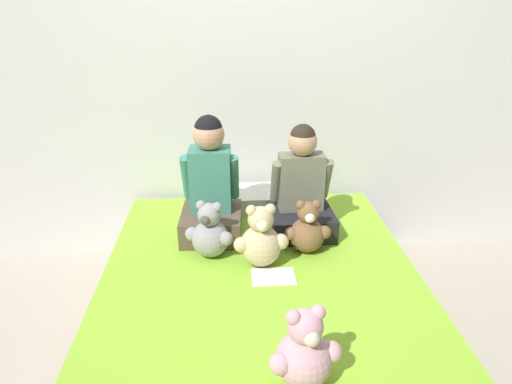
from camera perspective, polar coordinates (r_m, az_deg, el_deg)
The scene contains 11 objects.
ground_plane at distance 2.47m, azimuth 0.67°, elevation -19.31°, with size 14.00×14.00×0.00m, color #B2A899.
wall_behind_bed at distance 2.91m, azimuth -0.86°, elevation 15.09°, with size 8.00×0.06×2.50m.
bed at distance 2.33m, azimuth 0.69°, elevation -15.49°, with size 1.56×2.00×0.43m.
child_on_left at distance 2.51m, azimuth -5.70°, elevation 0.42°, with size 0.34×0.36×0.68m.
child_on_right at distance 2.55m, azimuth 5.67°, elevation -0.04°, with size 0.36×0.33×0.62m.
teddy_bear_held_by_left_child at distance 2.35m, azimuth -5.77°, elevation -5.16°, with size 0.25×0.19×0.31m.
teddy_bear_held_by_right_child at distance 2.39m, azimuth 6.43°, elevation -4.76°, with size 0.24×0.18×0.29m.
teddy_bear_between_children at distance 2.26m, azimuth 0.60°, elevation -6.00°, with size 0.27×0.21×0.33m.
teddy_bear_at_foot_of_bed at distance 1.65m, azimuth 6.04°, elevation -19.30°, with size 0.26×0.20×0.31m.
pillow_at_headboard at distance 2.89m, azimuth -0.52°, elevation -0.88°, with size 0.56×0.29×0.11m.
sign_card at distance 2.23m, azimuth 2.18°, elevation -10.53°, with size 0.21×0.15×0.00m.
Camera 1 is at (-0.14, -1.80, 1.68)m, focal length 32.00 mm.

